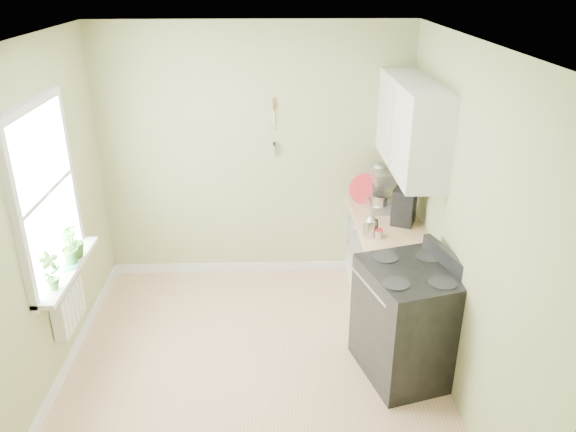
{
  "coord_description": "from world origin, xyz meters",
  "views": [
    {
      "loc": [
        0.18,
        -3.77,
        3.15
      ],
      "look_at": [
        0.31,
        0.55,
        1.22
      ],
      "focal_mm": 35.0,
      "sensor_mm": 36.0,
      "label": 1
    }
  ],
  "objects_px": {
    "stove": "(408,321)",
    "kettle": "(370,226)",
    "stand_mixer": "(380,191)",
    "coffee_maker": "(404,207)"
  },
  "relations": [
    {
      "from": "stove",
      "to": "kettle",
      "type": "height_order",
      "value": "kettle"
    },
    {
      "from": "stand_mixer",
      "to": "coffee_maker",
      "type": "bearing_deg",
      "value": -65.62
    },
    {
      "from": "stand_mixer",
      "to": "coffee_maker",
      "type": "relative_size",
      "value": 1.28
    },
    {
      "from": "stove",
      "to": "coffee_maker",
      "type": "bearing_deg",
      "value": 82.32
    },
    {
      "from": "stove",
      "to": "coffee_maker",
      "type": "xyz_separation_m",
      "value": [
        0.13,
        1.0,
        0.58
      ]
    },
    {
      "from": "coffee_maker",
      "to": "stove",
      "type": "bearing_deg",
      "value": -97.68
    },
    {
      "from": "stand_mixer",
      "to": "kettle",
      "type": "xyz_separation_m",
      "value": [
        -0.2,
        -0.63,
        -0.09
      ]
    },
    {
      "from": "stand_mixer",
      "to": "stove",
      "type": "bearing_deg",
      "value": -88.88
    },
    {
      "from": "stove",
      "to": "stand_mixer",
      "type": "relative_size",
      "value": 2.46
    },
    {
      "from": "stove",
      "to": "coffee_maker",
      "type": "relative_size",
      "value": 3.14
    }
  ]
}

